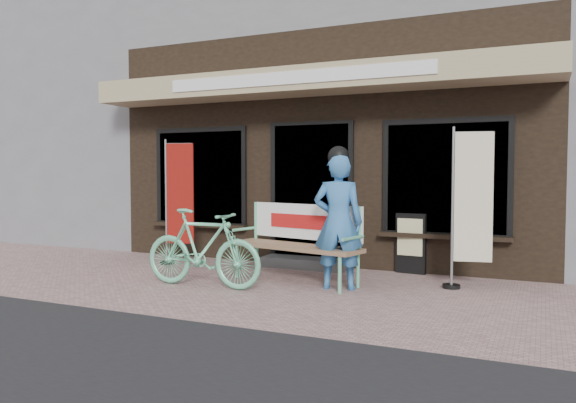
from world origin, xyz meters
The scene contains 9 objects.
ground centered at (0.00, 0.00, 0.00)m, with size 70.00×70.00×0.00m, color #A4817D.
storefront centered at (0.00, 4.96, 2.99)m, with size 7.00×6.77×6.00m.
neighbor_left_near centered at (-8.50, 5.50, 3.20)m, with size 10.00×7.00×6.40m, color slate.
bench centered at (0.33, 0.76, 0.59)m, with size 1.92×0.89×1.01m.
person centered at (0.96, 0.52, 0.86)m, with size 0.68×0.52×1.75m.
bicycle centered at (-0.62, -0.08, 0.49)m, with size 0.46×1.62×0.98m, color #67C999.
nobori_red centered at (-1.91, 1.21, 1.00)m, with size 0.58×0.25×1.94m.
nobori_cream centered at (2.42, 1.18, 1.03)m, with size 0.59×0.26×1.99m.
menu_stand centered at (1.54, 1.93, 0.44)m, with size 0.43×0.13×0.85m.
Camera 1 is at (3.24, -5.95, 1.43)m, focal length 35.00 mm.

